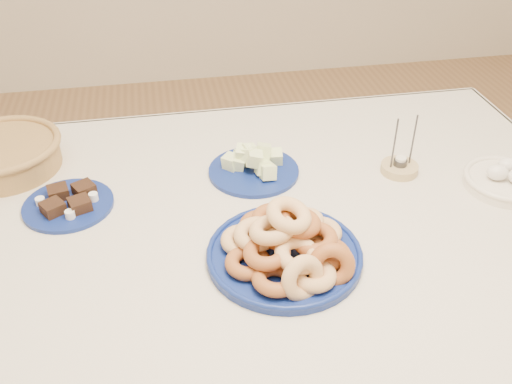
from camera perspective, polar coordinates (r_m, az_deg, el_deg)
dining_table at (r=1.40m, az=-0.38°, el=-5.72°), size 1.71×1.11×0.75m
donut_platter at (r=1.19m, az=3.11°, el=-5.53°), size 0.40×0.40×0.15m
melon_plate at (r=1.47m, az=-0.29°, el=2.64°), size 0.31×0.31×0.08m
brownie_plate at (r=1.43m, az=-18.24°, el=-1.03°), size 0.25×0.25×0.04m
wicker_basket at (r=1.62m, az=-24.00°, el=3.53°), size 0.35×0.35×0.08m
candle_holder at (r=1.53m, az=14.16°, el=2.43°), size 0.11×0.11×0.16m
egg_bowl at (r=1.55m, az=23.68°, el=1.15°), size 0.26×0.26×0.07m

